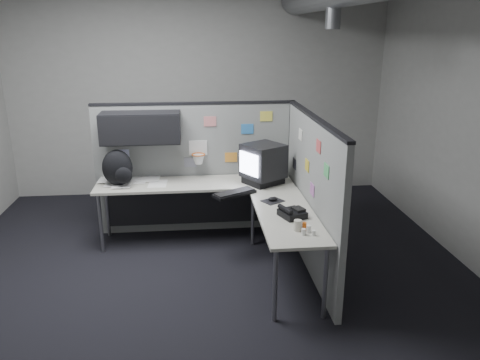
{
  "coord_description": "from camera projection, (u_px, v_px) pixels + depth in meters",
  "views": [
    {
      "loc": [
        -0.09,
        -4.28,
        2.43
      ],
      "look_at": [
        0.37,
        0.35,
        0.95
      ],
      "focal_mm": 35.0,
      "sensor_mm": 36.0,
      "label": 1
    }
  ],
  "objects": [
    {
      "name": "phone",
      "position": [
        292.0,
        213.0,
        4.47
      ],
      "size": [
        0.28,
        0.29,
        0.11
      ],
      "rotation": [
        0.0,
        0.0,
        0.2
      ],
      "color": "black",
      "rests_on": "desk"
    },
    {
      "name": "room",
      "position": [
        264.0,
        70.0,
        4.22
      ],
      "size": [
        5.62,
        5.62,
        3.22
      ],
      "color": "black",
      "rests_on": "ground"
    },
    {
      "name": "mouse",
      "position": [
        273.0,
        200.0,
        4.89
      ],
      "size": [
        0.27,
        0.25,
        0.05
      ],
      "rotation": [
        0.0,
        0.0,
        -0.23
      ],
      "color": "black",
      "rests_on": "desk"
    },
    {
      "name": "bottles",
      "position": [
        307.0,
        229.0,
        4.12
      ],
      "size": [
        0.12,
        0.15,
        0.08
      ],
      "rotation": [
        0.0,
        0.0,
        -0.0
      ],
      "color": "silver",
      "rests_on": "desk"
    },
    {
      "name": "cup",
      "position": [
        298.0,
        225.0,
        4.16
      ],
      "size": [
        0.08,
        0.08,
        0.1
      ],
      "primitive_type": "cylinder",
      "rotation": [
        0.0,
        0.0,
        0.13
      ],
      "color": "#BBB5A5",
      "rests_on": "desk"
    },
    {
      "name": "monitor",
      "position": [
        263.0,
        163.0,
        5.41
      ],
      "size": [
        0.56,
        0.56,
        0.46
      ],
      "rotation": [
        0.0,
        0.0,
        -0.22
      ],
      "color": "black",
      "rests_on": "desk"
    },
    {
      "name": "desk",
      "position": [
        217.0,
        199.0,
        5.29
      ],
      "size": [
        2.31,
        2.11,
        0.73
      ],
      "color": "#B3B2A2",
      "rests_on": "ground"
    },
    {
      "name": "keyboard",
      "position": [
        234.0,
        193.0,
        5.08
      ],
      "size": [
        0.5,
        0.39,
        0.04
      ],
      "rotation": [
        0.0,
        0.0,
        -0.26
      ],
      "color": "black",
      "rests_on": "desk"
    },
    {
      "name": "partition_back",
      "position": [
        181.0,
        156.0,
        5.64
      ],
      "size": [
        2.44,
        0.42,
        1.63
      ],
      "color": "gray",
      "rests_on": "ground"
    },
    {
      "name": "backpack",
      "position": [
        118.0,
        168.0,
        5.33
      ],
      "size": [
        0.4,
        0.36,
        0.42
      ],
      "rotation": [
        0.0,
        0.0,
        0.25
      ],
      "color": "black",
      "rests_on": "desk"
    },
    {
      "name": "partition_right",
      "position": [
        311.0,
        194.0,
        4.86
      ],
      "size": [
        0.07,
        2.23,
        1.63
      ],
      "color": "gray",
      "rests_on": "ground"
    },
    {
      "name": "papers",
      "position": [
        132.0,
        181.0,
        5.52
      ],
      "size": [
        0.82,
        0.53,
        0.02
      ],
      "rotation": [
        0.0,
        0.0,
        -0.03
      ],
      "color": "white",
      "rests_on": "desk"
    }
  ]
}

